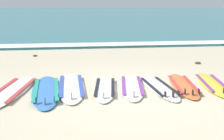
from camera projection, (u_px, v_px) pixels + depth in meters
ground_plane at (130, 93)px, 6.32m from camera, size 80.00×80.00×0.00m
sea at (83, 14)px, 41.06m from camera, size 80.00×60.00×0.10m
wave_foam_strip at (102, 45)px, 12.63m from camera, size 80.00×1.04×0.11m
surfboard_0 at (12, 91)px, 6.38m from camera, size 1.05×2.60×0.18m
surfboard_1 at (46, 90)px, 6.39m from camera, size 0.80×2.52×0.18m
surfboard_2 at (71, 86)px, 6.68m from camera, size 0.67×2.47×0.18m
surfboard_3 at (105, 88)px, 6.56m from camera, size 0.75×2.05×0.18m
surfboard_4 at (132, 86)px, 6.69m from camera, size 0.84×2.18×0.18m
surfboard_5 at (159, 87)px, 6.63m from camera, size 0.67×2.11×0.18m
surfboard_6 at (183, 85)px, 6.78m from camera, size 0.78×2.13×0.18m
surfboard_7 at (212, 84)px, 6.90m from camera, size 0.86×2.15×0.18m
seaweed_clump_near_shoreline at (35, 56)px, 10.44m from camera, size 0.16×0.13×0.06m
seaweed_clump_mid_sand at (198, 63)px, 9.22m from camera, size 0.20×0.16×0.07m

